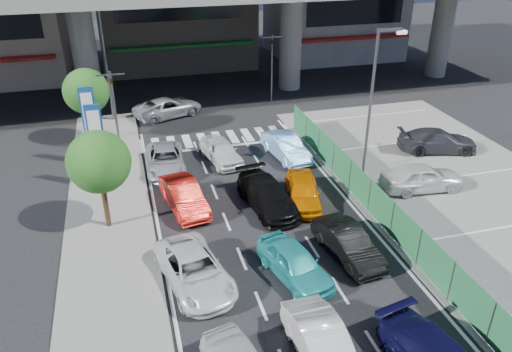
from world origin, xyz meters
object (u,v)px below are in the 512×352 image
object	(u,v)px
traffic_light_left	(113,93)
hatch_black_mid_right	(348,243)
street_lamp_right	(375,91)
sedan_white_front_mid	(221,151)
signboard_near	(96,135)
kei_truck_front_right	(286,147)
tree_far	(86,91)
tree_near	(99,162)
taxi_orange_left	(184,196)
hatch_white_back_mid	(323,346)
sedan_white_mid_left	(194,270)
traffic_cone	(387,187)
crossing_wagon_silver	(168,107)
parked_sedan_dgrey	(437,141)
signboard_far	(89,116)
parked_sedan_white	(422,177)
street_lamp_left	(107,54)
traffic_light_right	(272,51)
sedan_black_mid	(268,195)
taxi_orange_right	(303,191)
wagon_silver_front_left	(166,160)
taxi_teal_mid	(295,263)

from	to	relation	value
traffic_light_left	hatch_black_mid_right	distance (m)	16.15
street_lamp_right	sedan_white_front_mid	distance (m)	9.37
signboard_near	kei_truck_front_right	bearing A→B (deg)	5.77
traffic_light_left	tree_far	bearing A→B (deg)	122.62
traffic_light_left	tree_far	xyz separation A→B (m)	(-1.60, 2.50, -0.55)
tree_near	taxi_orange_left	world-z (taller)	tree_near
hatch_white_back_mid	hatch_black_mid_right	bearing A→B (deg)	55.30
sedan_white_mid_left	traffic_cone	size ratio (longest dim) A/B	6.22
signboard_near	crossing_wagon_silver	world-z (taller)	signboard_near
traffic_light_left	sedan_white_mid_left	distance (m)	13.69
crossing_wagon_silver	parked_sedan_dgrey	bearing A→B (deg)	-146.84
traffic_light_left	signboard_far	world-z (taller)	traffic_light_left
tree_near	parked_sedan_white	bearing A→B (deg)	-2.63
street_lamp_left	hatch_black_mid_right	bearing A→B (deg)	-64.38
sedan_white_mid_left	parked_sedan_white	distance (m)	13.44
tree_near	traffic_cone	world-z (taller)	tree_near
parked_sedan_dgrey	street_lamp_right	bearing A→B (deg)	118.88
traffic_light_right	hatch_black_mid_right	size ratio (longest dim) A/B	1.30
kei_truck_front_right	sedan_black_mid	bearing A→B (deg)	-125.92
hatch_white_back_mid	taxi_orange_left	size ratio (longest dim) A/B	0.99
sedan_black_mid	parked_sedan_white	world-z (taller)	parked_sedan_white
sedan_white_mid_left	tree_far	bearing A→B (deg)	93.21
kei_truck_front_right	traffic_light_right	bearing A→B (deg)	68.96
taxi_orange_left	traffic_cone	bearing A→B (deg)	-17.33
hatch_white_back_mid	crossing_wagon_silver	size ratio (longest dim) A/B	0.85
taxi_orange_right	sedan_white_front_mid	xyz separation A→B (m)	(-2.96, 5.86, -0.02)
street_lamp_right	wagon_silver_front_left	xyz separation A→B (m)	(-10.93, 3.27, -4.14)
hatch_black_mid_right	parked_sedan_white	xyz separation A→B (m)	(6.18, 4.28, 0.13)
traffic_light_right	sedan_black_mid	xyz separation A→B (m)	(-4.83, -15.24, -3.25)
taxi_orange_right	kei_truck_front_right	size ratio (longest dim) A/B	0.97
hatch_white_back_mid	parked_sedan_dgrey	bearing A→B (deg)	43.52
hatch_white_back_mid	taxi_teal_mid	size ratio (longest dim) A/B	1.04
signboard_far	sedan_black_mid	size ratio (longest dim) A/B	0.99
hatch_white_back_mid	hatch_black_mid_right	xyz separation A→B (m)	(3.18, 5.03, -0.02)
traffic_light_left	sedan_white_mid_left	world-z (taller)	traffic_light_left
taxi_orange_right	parked_sedan_white	size ratio (longest dim) A/B	0.94
traffic_light_right	parked_sedan_dgrey	size ratio (longest dim) A/B	1.10
taxi_orange_right	kei_truck_front_right	xyz separation A→B (m)	(0.88, 5.37, 0.00)
signboard_far	hatch_white_back_mid	world-z (taller)	signboard_far
traffic_light_right	signboard_far	bearing A→B (deg)	-148.57
sedan_white_mid_left	hatch_black_mid_right	size ratio (longest dim) A/B	1.17
street_lamp_left	signboard_near	bearing A→B (deg)	-94.99
traffic_light_right	tree_far	bearing A→B (deg)	-161.31
taxi_orange_right	kei_truck_front_right	bearing A→B (deg)	95.02
traffic_light_right	traffic_cone	distance (m)	16.06
crossing_wagon_silver	parked_sedan_dgrey	world-z (taller)	parked_sedan_dgrey
traffic_light_right	hatch_black_mid_right	world-z (taller)	traffic_light_right
taxi_orange_right	street_lamp_right	bearing A→B (deg)	40.59
street_lamp_left	taxi_teal_mid	world-z (taller)	street_lamp_left
street_lamp_left	taxi_orange_left	bearing A→B (deg)	-77.29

